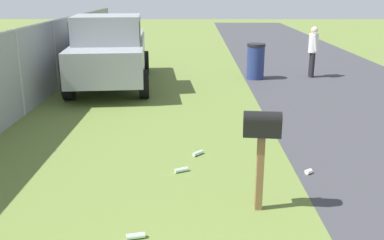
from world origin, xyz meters
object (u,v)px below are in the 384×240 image
(mailbox, at_px, (262,132))
(pedestrian, at_px, (313,48))
(trash_bin, at_px, (256,61))
(pickup_truck, at_px, (110,49))

(mailbox, xyz_separation_m, pedestrian, (8.79, -2.98, -0.13))
(trash_bin, relative_size, pedestrian, 0.69)
(mailbox, bearing_deg, pedestrian, -13.03)
(mailbox, height_order, pedestrian, pedestrian)
(pedestrian, bearing_deg, mailbox, -111.33)
(mailbox, bearing_deg, trash_bin, -1.68)
(pickup_truck, bearing_deg, trash_bin, 97.84)
(mailbox, xyz_separation_m, pickup_truck, (7.42, 3.32, 0.03))
(mailbox, relative_size, pickup_truck, 0.25)
(mailbox, relative_size, trash_bin, 1.20)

